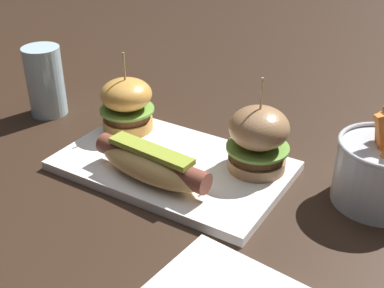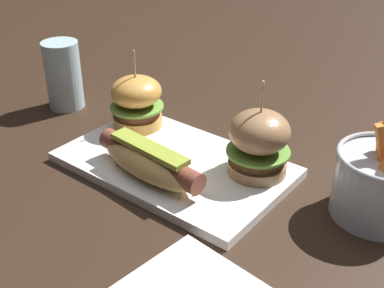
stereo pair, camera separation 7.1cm
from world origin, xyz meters
TOP-DOWN VIEW (x-y plane):
  - ground_plane at (0.00, 0.00)m, footprint 3.00×3.00m
  - platter_main at (0.00, 0.00)m, footprint 0.33×0.20m
  - hot_dog at (-0.00, -0.05)m, footprint 0.19×0.07m
  - slider_left at (-0.12, 0.05)m, footprint 0.09×0.09m
  - slider_right at (0.11, 0.05)m, footprint 0.09×0.09m
  - fries_bucket at (0.28, 0.08)m, footprint 0.12×0.12m
  - water_glass at (-0.30, 0.04)m, footprint 0.07×0.07m

SIDE VIEW (x-z plane):
  - ground_plane at x=0.00m, z-range 0.00..0.00m
  - platter_main at x=0.00m, z-range 0.00..0.01m
  - hot_dog at x=0.00m, z-range 0.01..0.06m
  - fries_bucket at x=0.28m, z-range -0.02..0.12m
  - slider_left at x=-0.12m, z-range -0.01..0.12m
  - water_glass at x=-0.30m, z-range 0.00..0.12m
  - slider_right at x=0.11m, z-range -0.01..0.13m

